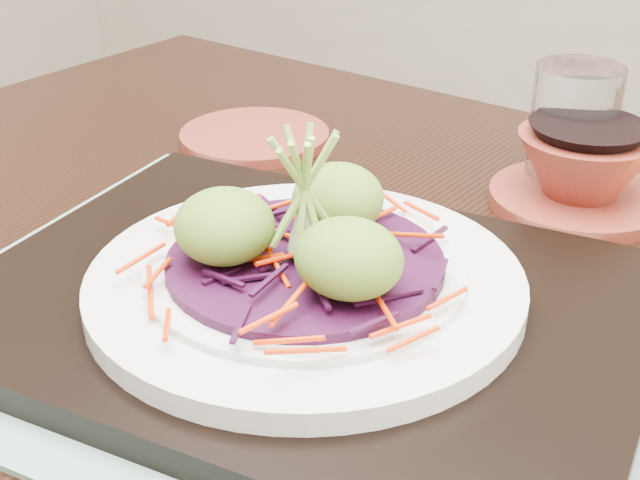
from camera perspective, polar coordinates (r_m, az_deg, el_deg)
The scene contains 11 objects.
dining_table at distance 0.69m, azimuth 4.21°, elevation -11.19°, with size 1.37×1.02×0.79m.
placemat at distance 0.60m, azimuth -0.92°, elevation -5.26°, with size 0.51×0.40×0.00m, color #81A698.
serving_tray at distance 0.59m, azimuth -0.93°, elevation -4.28°, with size 0.44×0.33×0.02m, color black.
white_plate at distance 0.58m, azimuth -0.94°, elevation -2.66°, with size 0.29×0.29×0.02m.
cabbage_bed at distance 0.58m, azimuth -0.95°, elevation -1.41°, with size 0.18×0.18×0.01m, color #370B2D.
carrot_julienne at distance 0.57m, azimuth -0.96°, elevation -0.64°, with size 0.22×0.22×0.01m, color red, non-canonical shape.
guacamole_scoops at distance 0.56m, azimuth -1.01°, elevation 0.82°, with size 0.16×0.14×0.05m.
scallion_garnish at distance 0.56m, azimuth -0.99°, elevation 2.87°, with size 0.07×0.07×0.10m, color #85B046, non-canonical shape.
terracotta_side_plate at distance 0.90m, azimuth -4.21°, elevation 6.61°, with size 0.15×0.15×0.01m, color maroon.
water_glass at distance 0.82m, azimuth 15.91°, elevation 6.99°, with size 0.08×0.08×0.11m, color white.
terracotta_bowl_set at distance 0.79m, azimuth 16.42°, elevation 4.08°, with size 0.20×0.20×0.06m.
Camera 1 is at (0.31, -0.51, 1.12)m, focal length 50.00 mm.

